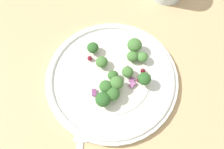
{
  "coord_description": "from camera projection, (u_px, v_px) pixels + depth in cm",
  "views": [
    {
      "loc": [
        15.93,
        -15.3,
        47.31
      ],
      "look_at": [
        2.41,
        0.05,
        2.7
      ],
      "focal_mm": 40.33,
      "sensor_mm": 36.0,
      "label": 1
    }
  ],
  "objects": [
    {
      "name": "dressing_pool",
      "position": [
        112.0,
        77.0,
        0.5
      ],
      "size": [
        15.46,
        15.46,
        0.2
      ],
      "primitive_type": "cylinder",
      "color": "white",
      "rests_on": "plate"
    },
    {
      "name": "broccoli_floret_3",
      "position": [
        106.0,
        87.0,
        0.47
      ],
      "size": [
        2.47,
        2.47,
        2.5
      ],
      "color": "#9EC684",
      "rests_on": "plate"
    },
    {
      "name": "cranberry_4",
      "position": [
        143.0,
        71.0,
        0.5
      ],
      "size": [
        0.98,
        0.98,
        0.98
      ],
      "primitive_type": "sphere",
      "color": "maroon",
      "rests_on": "plate"
    },
    {
      "name": "cranberry_2",
      "position": [
        127.0,
        68.0,
        0.5
      ],
      "size": [
        0.81,
        0.81,
        0.81
      ],
      "primitive_type": "sphere",
      "color": "maroon",
      "rests_on": "plate"
    },
    {
      "name": "onion_bit_2",
      "position": [
        132.0,
        80.0,
        0.5
      ],
      "size": [
        1.24,
        1.29,
        0.43
      ],
      "primitive_type": "cube",
      "rotation": [
        0.0,
        0.0,
        1.86
      ],
      "color": "#934C84",
      "rests_on": "plate"
    },
    {
      "name": "broccoli_floret_2",
      "position": [
        113.0,
        94.0,
        0.47
      ],
      "size": [
        2.72,
        2.72,
        2.75
      ],
      "color": "#8EB77A",
      "rests_on": "plate"
    },
    {
      "name": "plate",
      "position": [
        112.0,
        78.0,
        0.51
      ],
      "size": [
        26.65,
        26.65,
        1.7
      ],
      "color": "white",
      "rests_on": "ground_plane"
    },
    {
      "name": "onion_bit_0",
      "position": [
        94.0,
        92.0,
        0.48
      ],
      "size": [
        1.58,
        1.57,
        0.32
      ],
      "primitive_type": "cube",
      "rotation": [
        0.0,
        0.0,
        2.37
      ],
      "color": "#843D75",
      "rests_on": "plate"
    },
    {
      "name": "onion_bit_1",
      "position": [
        132.0,
        84.0,
        0.49
      ],
      "size": [
        0.91,
        1.36,
        0.48
      ],
      "primitive_type": "cube",
      "rotation": [
        0.0,
        0.0,
        0.01
      ],
      "color": "#A35B93",
      "rests_on": "plate"
    },
    {
      "name": "broccoli_floret_4",
      "position": [
        117.0,
        83.0,
        0.48
      ],
      "size": [
        2.68,
        2.68,
        2.71
      ],
      "color": "#8EB77A",
      "rests_on": "plate"
    },
    {
      "name": "onion_bit_3",
      "position": [
        99.0,
        62.0,
        0.51
      ],
      "size": [
        1.64,
        1.62,
        0.49
      ],
      "primitive_type": "cube",
      "rotation": [
        0.0,
        0.0,
        2.22
      ],
      "color": "#843D75",
      "rests_on": "plate"
    },
    {
      "name": "broccoli_floret_9",
      "position": [
        128.0,
        72.0,
        0.49
      ],
      "size": [
        2.3,
        2.3,
        2.32
      ],
      "color": "#8EB77A",
      "rests_on": "plate"
    },
    {
      "name": "broccoli_floret_0",
      "position": [
        144.0,
        79.0,
        0.48
      ],
      "size": [
        2.56,
        2.56,
        2.6
      ],
      "color": "#9EC684",
      "rests_on": "plate"
    },
    {
      "name": "broccoli_floret_1",
      "position": [
        142.0,
        57.0,
        0.51
      ],
      "size": [
        2.22,
        2.22,
        2.25
      ],
      "color": "#9EC684",
      "rests_on": "plate"
    },
    {
      "name": "broccoli_floret_7",
      "position": [
        93.0,
        48.0,
        0.51
      ],
      "size": [
        2.37,
        2.37,
        2.4
      ],
      "color": "#8EB77A",
      "rests_on": "plate"
    },
    {
      "name": "cranberry_0",
      "position": [
        115.0,
        73.0,
        0.5
      ],
      "size": [
        0.76,
        0.76,
        0.76
      ],
      "primitive_type": "sphere",
      "color": "#4C0A14",
      "rests_on": "plate"
    },
    {
      "name": "broccoli_floret_8",
      "position": [
        135.0,
        45.0,
        0.51
      ],
      "size": [
        2.98,
        2.98,
        3.02
      ],
      "color": "#ADD18E",
      "rests_on": "plate"
    },
    {
      "name": "broccoli_floret_6",
      "position": [
        103.0,
        99.0,
        0.46
      ],
      "size": [
        2.86,
        2.86,
        2.9
      ],
      "color": "#9EC684",
      "rests_on": "plate"
    },
    {
      "name": "broccoli_floret_11",
      "position": [
        133.0,
        56.0,
        0.51
      ],
      "size": [
        2.35,
        2.35,
        2.38
      ],
      "color": "#8EB77A",
      "rests_on": "plate"
    },
    {
      "name": "broccoli_floret_10",
      "position": [
        102.0,
        62.0,
        0.5
      ],
      "size": [
        2.44,
        2.44,
        2.47
      ],
      "color": "#8EB77A",
      "rests_on": "plate"
    },
    {
      "name": "cranberry_1",
      "position": [
        139.0,
        80.0,
        0.5
      ],
      "size": [
        0.93,
        0.93,
        0.93
      ],
      "primitive_type": "sphere",
      "color": "maroon",
      "rests_on": "plate"
    },
    {
      "name": "cranberry_3",
      "position": [
        91.0,
        57.0,
        0.51
      ],
      "size": [
        0.98,
        0.98,
        0.98
      ],
      "primitive_type": "sphere",
      "color": "maroon",
      "rests_on": "plate"
    },
    {
      "name": "broccoli_floret_5",
      "position": [
        112.0,
        77.0,
        0.49
      ],
      "size": [
        2.03,
        2.03,
        2.05
      ],
      "color": "#ADD18E",
      "rests_on": "plate"
    },
    {
      "name": "ground_plane",
      "position": [
        103.0,
        75.0,
        0.53
      ],
      "size": [
        180.0,
        180.0,
        2.0
      ],
      "primitive_type": "cube",
      "color": "tan"
    }
  ]
}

